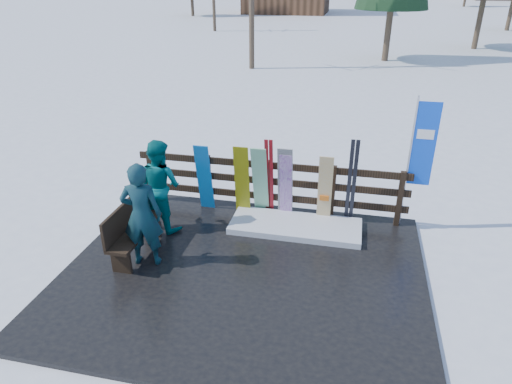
% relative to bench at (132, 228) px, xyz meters
% --- Properties ---
extents(ground, '(700.00, 700.00, 0.00)m').
position_rel_bench_xyz_m(ground, '(2.05, -0.15, -0.60)').
color(ground, white).
rests_on(ground, ground).
extents(deck, '(6.00, 5.00, 0.08)m').
position_rel_bench_xyz_m(deck, '(2.05, -0.15, -0.56)').
color(deck, black).
rests_on(deck, ground).
extents(fence, '(5.60, 0.10, 1.15)m').
position_rel_bench_xyz_m(fence, '(2.05, 2.05, 0.14)').
color(fence, black).
rests_on(fence, deck).
extents(snow_patch, '(2.54, 1.00, 0.12)m').
position_rel_bench_xyz_m(snow_patch, '(2.71, 1.45, -0.46)').
color(snow_patch, white).
rests_on(snow_patch, deck).
extents(bench, '(0.41, 1.50, 0.97)m').
position_rel_bench_xyz_m(bench, '(0.00, 0.00, 0.00)').
color(bench, black).
rests_on(bench, deck).
extents(snowboard_0, '(0.31, 0.31, 1.49)m').
position_rel_bench_xyz_m(snowboard_0, '(0.75, 1.83, 0.23)').
color(snowboard_0, blue).
rests_on(snowboard_0, deck).
extents(snowboard_1, '(0.30, 0.46, 1.56)m').
position_rel_bench_xyz_m(snowboard_1, '(1.92, 1.83, 0.26)').
color(snowboard_1, white).
rests_on(snowboard_1, deck).
extents(snowboard_2, '(0.30, 0.21, 1.51)m').
position_rel_bench_xyz_m(snowboard_2, '(1.54, 1.83, 0.24)').
color(snowboard_2, '#E5DF06').
rests_on(snowboard_2, deck).
extents(snowboard_3, '(0.24, 0.29, 1.44)m').
position_rel_bench_xyz_m(snowboard_3, '(2.44, 1.83, 0.21)').
color(snowboard_3, white).
rests_on(snowboard_3, deck).
extents(snowboard_4, '(0.29, 0.33, 1.57)m').
position_rel_bench_xyz_m(snowboard_4, '(2.42, 1.83, 0.27)').
color(snowboard_4, black).
rests_on(snowboard_4, deck).
extents(snowboard_5, '(0.27, 0.22, 1.45)m').
position_rel_bench_xyz_m(snowboard_5, '(3.21, 1.83, 0.21)').
color(snowboard_5, silver).
rests_on(snowboard_5, deck).
extents(ski_pair_a, '(0.16, 0.28, 1.69)m').
position_rel_bench_xyz_m(ski_pair_a, '(2.09, 1.90, 0.33)').
color(ski_pair_a, maroon).
rests_on(ski_pair_a, deck).
extents(ski_pair_b, '(0.17, 0.29, 1.82)m').
position_rel_bench_xyz_m(ski_pair_b, '(3.71, 1.90, 0.39)').
color(ski_pair_b, black).
rests_on(ski_pair_b, deck).
extents(rental_flag, '(0.45, 0.04, 2.60)m').
position_rel_bench_xyz_m(rental_flag, '(4.88, 2.10, 1.09)').
color(rental_flag, silver).
rests_on(rental_flag, deck).
extents(person_front, '(0.75, 0.57, 1.85)m').
position_rel_bench_xyz_m(person_front, '(0.35, -0.23, 0.41)').
color(person_front, '#134640').
rests_on(person_front, deck).
extents(person_back, '(1.07, 0.96, 1.80)m').
position_rel_bench_xyz_m(person_back, '(0.14, 1.00, 0.39)').
color(person_back, '#07686A').
rests_on(person_back, deck).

